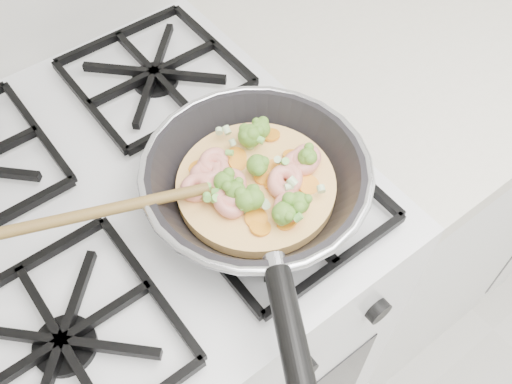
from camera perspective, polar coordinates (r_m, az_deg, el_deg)
stove at (r=1.16m, az=-9.25°, el=-12.90°), size 0.60×0.60×0.92m
counter_right at (r=1.48m, az=17.87°, el=5.00°), size 1.00×0.60×0.90m
skillet at (r=0.70m, az=-0.08°, el=0.83°), size 0.46×0.43×0.09m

